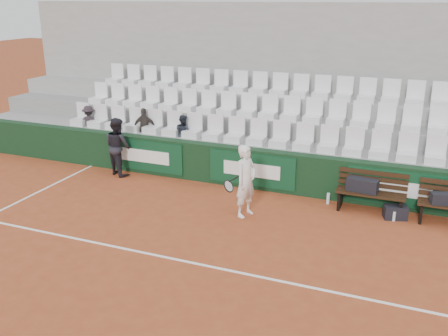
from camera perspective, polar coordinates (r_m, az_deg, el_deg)
ground at (r=9.15m, az=-3.56°, el=-10.80°), size 80.00×80.00×0.00m
court_baseline at (r=9.15m, az=-3.56°, el=-10.78°), size 18.00×0.06×0.01m
back_barrier at (r=12.33m, az=4.62°, el=-0.20°), size 18.00×0.34×1.00m
grandstand_tier_front at (r=12.92m, az=5.18°, el=0.69°), size 18.00×0.95×1.00m
grandstand_tier_mid at (r=13.73m, az=6.36°, el=2.74°), size 18.00×0.95×1.45m
grandstand_tier_back at (r=14.56m, az=7.42°, el=4.55°), size 18.00×0.95×1.90m
grandstand_rear_wall at (r=14.90m, az=8.25°, el=9.76°), size 18.00×0.30×4.40m
seat_row_front at (r=12.53m, az=5.05°, el=4.00°), size 11.90×0.44×0.63m
seat_row_mid at (r=13.31m, az=6.32°, el=6.84°), size 11.90×0.44×0.63m
seat_row_back at (r=14.13m, az=7.45°, el=9.36°), size 11.90×0.44×0.63m
bench_left at (r=11.56m, az=16.33°, el=-3.74°), size 1.50×0.56×0.45m
sports_bag_left at (r=11.46m, az=15.55°, el=-1.88°), size 0.70×0.37×0.29m
sports_bag_right at (r=11.34m, az=23.79°, el=-3.22°), size 0.55×0.36×0.23m
sports_bag_ground at (r=11.39m, az=18.99°, el=-4.81°), size 0.54×0.41×0.29m
water_bottle_near at (r=11.77m, az=11.82°, el=-3.43°), size 0.07×0.07×0.26m
water_bottle_far at (r=11.27m, az=18.86°, el=-5.25°), size 0.06×0.06×0.22m
tennis_player at (r=10.71m, az=2.51°, el=-1.49°), size 0.77×0.67×1.59m
ball_kid at (r=13.54m, az=-12.03°, el=2.43°), size 0.93×0.84×1.55m
spectator_a at (r=14.97m, az=-15.29°, el=6.65°), size 0.75×0.59×1.02m
spectator_b at (r=13.94m, az=-9.15°, el=6.36°), size 0.70×0.48×1.10m
spectator_c at (r=13.39m, az=-4.73°, el=5.83°), size 0.60×0.54×1.02m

